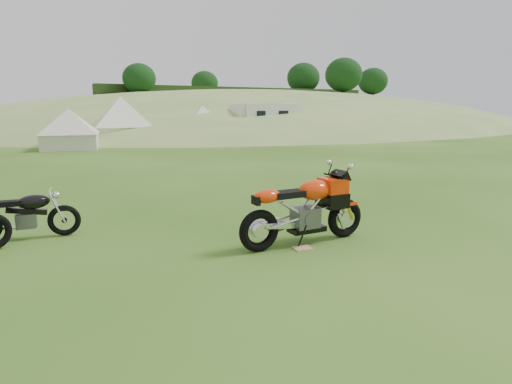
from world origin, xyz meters
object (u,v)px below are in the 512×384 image
tent_left (69,127)px  caravan (266,121)px  vintage_moto_c (24,214)px  tent_mid (122,120)px  tent_right (203,121)px  plywood_board (303,248)px  sport_motorcycle (305,204)px

tent_left → caravan: size_ratio=0.52×
vintage_moto_c → caravan: size_ratio=0.34×
tent_left → caravan: (12.63, 0.96, 0.04)m
vintage_moto_c → tent_mid: tent_mid is taller
tent_right → caravan: bearing=-9.4°
plywood_board → vintage_moto_c: size_ratio=0.16×
sport_motorcycle → vintage_moto_c: size_ratio=1.31×
vintage_moto_c → caravan: (15.92, 16.65, 0.72)m
sport_motorcycle → plywood_board: (-0.18, -0.20, -0.64)m
sport_motorcycle → tent_mid: tent_mid is taller
plywood_board → vintage_moto_c: 4.62m
plywood_board → vintage_moto_c: (-3.59, 2.87, 0.43)m
plywood_board → tent_mid: tent_mid is taller
tent_right → caravan: (4.08, -1.41, -0.01)m
sport_motorcycle → tent_right: 22.24m
vintage_moto_c → plywood_board: bearing=-26.4°
plywood_board → tent_mid: size_ratio=0.09×
tent_left → vintage_moto_c: bearing=-87.0°
vintage_moto_c → tent_mid: 19.73m
sport_motorcycle → plywood_board: 0.70m
tent_mid → caravan: 9.40m
tent_right → caravan: size_ratio=0.55×
plywood_board → tent_left: 18.60m
caravan → vintage_moto_c: bearing=-128.7°
plywood_board → tent_left: bearing=90.9°
sport_motorcycle → caravan: (12.14, 19.31, 0.50)m
sport_motorcycle → tent_mid: size_ratio=0.70×
tent_left → plywood_board: bearing=-74.2°
sport_motorcycle → tent_mid: (2.93, 21.19, 0.69)m
plywood_board → tent_left: (-0.30, 18.56, 1.11)m
sport_motorcycle → vintage_moto_c: 4.63m
plywood_board → caravan: caravan is taller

